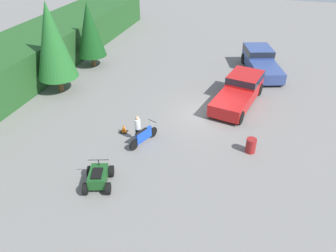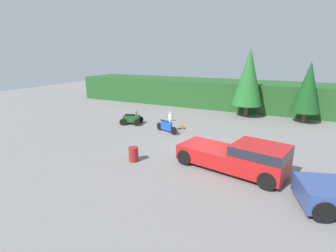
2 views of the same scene
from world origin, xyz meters
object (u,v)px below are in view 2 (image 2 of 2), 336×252
at_px(pickup_truck_red, 241,156).
at_px(dirt_bike, 166,127).
at_px(traffic_cone, 183,126).
at_px(steel_barrel, 134,154).
at_px(quad_atv, 132,119).
at_px(rider_person, 171,121).

xyz_separation_m(pickup_truck_red, dirt_bike, (-6.88, 4.91, -0.46)).
xyz_separation_m(traffic_cone, steel_barrel, (0.11, -7.77, 0.19)).
height_order(quad_atv, traffic_cone, quad_atv).
height_order(pickup_truck_red, traffic_cone, pickup_truck_red).
height_order(traffic_cone, steel_barrel, steel_barrel).
height_order(dirt_bike, steel_barrel, dirt_bike).
distance_m(pickup_truck_red, dirt_bike, 8.47).
bearing_deg(rider_person, pickup_truck_red, -17.41).
relative_size(rider_person, traffic_cone, 3.06).
bearing_deg(pickup_truck_red, steel_barrel, -156.08).
bearing_deg(dirt_bike, quad_atv, -171.44).
bearing_deg(traffic_cone, dirt_bike, -115.05).
bearing_deg(pickup_truck_red, rider_person, 153.76).
distance_m(pickup_truck_red, rider_person, 8.57).
xyz_separation_m(pickup_truck_red, steel_barrel, (-6.02, -1.25, -0.51)).
bearing_deg(traffic_cone, steel_barrel, -89.22).
bearing_deg(quad_atv, steel_barrel, -72.94).
bearing_deg(quad_atv, dirt_bike, -30.80).
height_order(quad_atv, rider_person, rider_person).
bearing_deg(steel_barrel, rider_person, 95.98).
bearing_deg(pickup_truck_red, quad_atv, 163.90).
relative_size(quad_atv, traffic_cone, 3.99).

